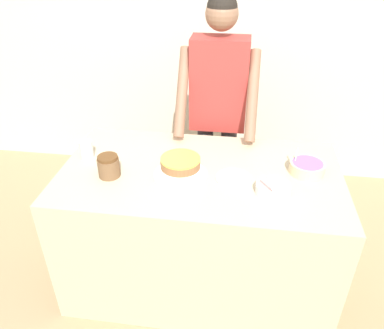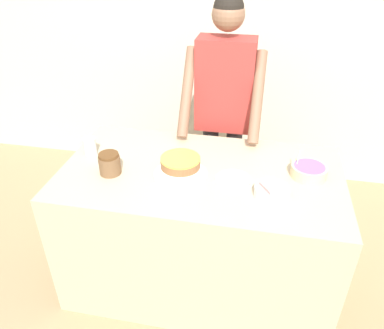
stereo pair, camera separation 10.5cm
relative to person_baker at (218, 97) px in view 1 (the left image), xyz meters
name	(u,v)px [view 1 (the left image)]	position (x,y,z in m)	size (l,w,h in m)	color
wall_back	(222,39)	(-0.05, 0.84, 0.21)	(10.00, 0.05, 2.60)	beige
counter	(199,228)	(-0.05, -0.68, -0.64)	(1.67, 0.92, 0.89)	#C6B793
person_baker	(218,97)	(0.00, 0.00, 0.00)	(0.54, 0.49, 1.79)	#2D2D38
cake	(181,167)	(-0.15, -0.74, -0.14)	(0.31, 0.31, 0.12)	silver
frosting_bowl_purple	(307,167)	(0.57, -0.60, -0.16)	(0.21, 0.21, 0.13)	beige
frosting_bowl_pink	(273,189)	(0.37, -0.84, -0.17)	(0.19, 0.19, 0.15)	white
drinking_glass	(87,149)	(-0.77, -0.62, -0.14)	(0.08, 0.08, 0.11)	silver
ceramic_plate	(233,178)	(0.15, -0.73, -0.19)	(0.20, 0.20, 0.01)	silver
stoneware_jar	(109,166)	(-0.56, -0.80, -0.13)	(0.13, 0.13, 0.13)	brown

